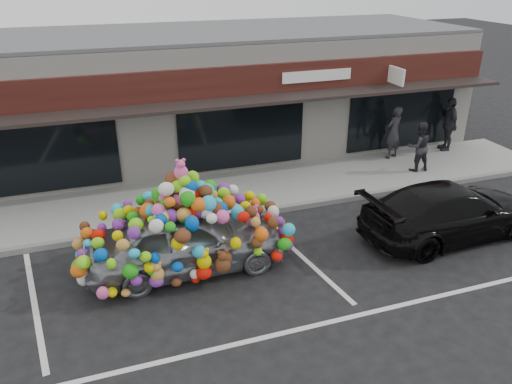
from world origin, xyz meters
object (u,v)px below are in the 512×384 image
object	(u,v)px
black_sedan	(451,211)
pedestrian_b	(419,147)
toy_car	(185,232)
pedestrian_c	(449,124)
pedestrian_a	(394,132)

from	to	relation	value
black_sedan	pedestrian_b	world-z (taller)	pedestrian_b
toy_car	pedestrian_b	size ratio (longest dim) A/B	2.89
pedestrian_c	black_sedan	bearing A→B (deg)	-21.63
black_sedan	pedestrian_a	bearing A→B (deg)	-19.52
toy_car	pedestrian_c	distance (m)	11.51
toy_car	pedestrian_c	xyz separation A→B (m)	(10.62, 4.44, 0.18)
pedestrian_a	pedestrian_b	xyz separation A→B (m)	(0.13, -1.28, -0.11)
black_sedan	pedestrian_a	world-z (taller)	pedestrian_a
black_sedan	pedestrian_a	xyz separation A→B (m)	(1.54, 5.05, 0.38)
black_sedan	pedestrian_a	distance (m)	5.29
pedestrian_a	pedestrian_b	world-z (taller)	pedestrian_a
pedestrian_a	pedestrian_c	xyz separation A→B (m)	(2.37, 0.10, 0.04)
black_sedan	pedestrian_b	size ratio (longest dim) A/B	2.94
toy_car	pedestrian_c	world-z (taller)	toy_car
black_sedan	pedestrian_b	xyz separation A→B (m)	(1.67, 3.77, 0.27)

